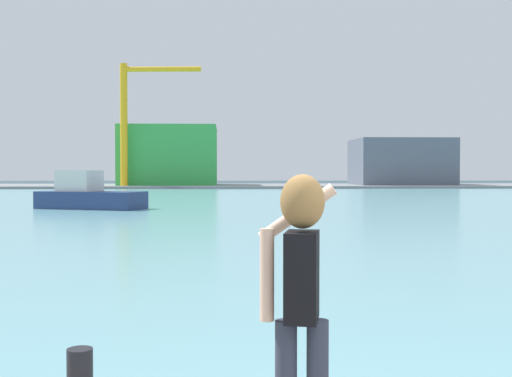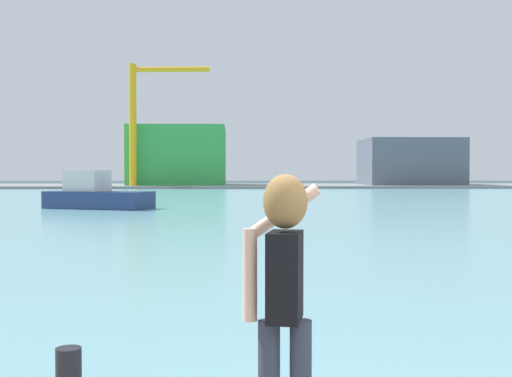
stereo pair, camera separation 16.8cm
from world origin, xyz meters
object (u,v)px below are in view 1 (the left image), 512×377
(warehouse_left, at_px, (169,156))
(warehouse_right, at_px, (400,162))
(harbor_bollard, at_px, (80,374))
(port_crane, at_px, (133,112))
(person_photographer, at_px, (300,281))
(boat_moored, at_px, (88,195))

(warehouse_left, relative_size, warehouse_right, 1.01)
(harbor_bollard, xyz_separation_m, port_crane, (-11.63, 83.61, 9.79))
(person_photographer, relative_size, warehouse_left, 0.12)
(harbor_bollard, bearing_deg, boat_moored, 101.94)
(boat_moored, height_order, warehouse_left, warehouse_left)
(harbor_bollard, distance_m, warehouse_left, 91.35)
(warehouse_right, distance_m, port_crane, 40.21)
(boat_moored, distance_m, warehouse_left, 56.12)
(person_photographer, xyz_separation_m, warehouse_right, (25.83, 91.34, 2.15))
(port_crane, bearing_deg, person_photographer, -81.11)
(person_photographer, distance_m, warehouse_right, 94.94)
(person_photographer, xyz_separation_m, boat_moored, (-8.99, 35.95, -0.78))
(warehouse_right, bearing_deg, harbor_bollard, -106.88)
(warehouse_left, bearing_deg, port_crane, -120.38)
(harbor_bollard, bearing_deg, warehouse_left, 94.60)
(harbor_bollard, height_order, warehouse_right, warehouse_right)
(boat_moored, xyz_separation_m, port_crane, (-4.24, 48.62, 9.70))
(person_photographer, xyz_separation_m, harbor_bollard, (-1.60, 0.97, -0.87))
(warehouse_left, xyz_separation_m, port_crane, (-4.32, -7.37, 5.85))
(warehouse_left, height_order, warehouse_right, warehouse_left)
(person_photographer, bearing_deg, harbor_bollard, 70.37)
(boat_moored, height_order, warehouse_right, warehouse_right)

